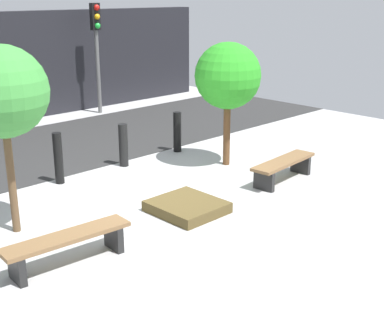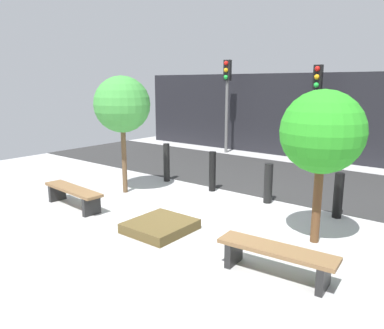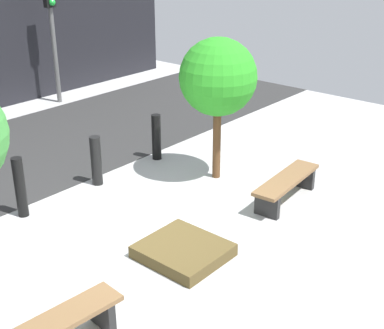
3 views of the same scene
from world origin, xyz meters
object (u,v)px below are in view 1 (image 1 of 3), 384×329
bollard_center (123,145)px  traffic_light_mid_east (97,38)px  tree_behind_right_bench (228,76)px  planter_bed (187,207)px  tree_behind_left_bench (2,92)px  bench_left (68,243)px  bollard_right (177,132)px  bollard_left (58,158)px  bench_right (283,166)px

bollard_center → traffic_light_mid_east: size_ratio=0.28×
tree_behind_right_bench → bollard_center: bearing=138.5°
planter_bed → tree_behind_left_bench: bearing=151.7°
bench_left → traffic_light_mid_east: traffic_light_mid_east is taller
bollard_center → bollard_right: size_ratio=0.98×
bench_left → planter_bed: size_ratio=1.60×
tree_behind_left_bench → bollard_left: bearing=41.5°
tree_behind_right_bench → bollard_right: (-0.09, 1.47, -1.45)m
bollard_left → bollard_right: size_ratio=1.09×
tree_behind_right_bench → bollard_left: size_ratio=2.57×
bench_left → bench_right: bench_left is taller
planter_bed → tree_behind_right_bench: 3.33m
bench_left → planter_bed: bench_left is taller
bench_left → tree_behind_left_bench: bearing=94.5°
bollard_left → bollard_right: bollard_left is taller
tree_behind_right_bench → bollard_right: size_ratio=2.79×
tree_behind_left_bench → tree_behind_right_bench: bearing=0.0°
bench_left → tree_behind_left_bench: 2.42m
traffic_light_mid_east → bollard_left: bearing=-132.0°
tree_behind_right_bench → bollard_left: (-3.24, 1.47, -1.41)m
planter_bed → traffic_light_mid_east: (3.53, 7.60, 2.20)m
bench_right → tree_behind_right_bench: size_ratio=0.66×
bench_right → bollard_right: bollard_right is taller
bollard_center → bollard_right: bearing=0.0°
bench_left → traffic_light_mid_east: (5.99, 7.80, 1.96)m
bollard_center → bollard_right: 1.58m
tree_behind_left_bench → bollard_right: 5.33m
bollard_left → planter_bed: bearing=-74.2°
planter_bed → bollard_center: bollard_center is taller
tree_behind_right_bench → bollard_center: 2.66m
bench_right → traffic_light_mid_east: 8.11m
bench_left → bollard_right: size_ratio=1.96×
tree_behind_right_bench → bollard_right: 2.07m
bench_right → traffic_light_mid_east: traffic_light_mid_east is taller
tree_behind_left_bench → bench_right: bearing=-17.2°
bench_right → tree_behind_left_bench: bearing=158.3°
bollard_right → bench_left: bearing=-148.1°
bollard_right → tree_behind_left_bench: bearing=-163.0°
bench_right → planter_bed: size_ratio=1.51×
bollard_right → traffic_light_mid_east: bearing=76.3°
tree_behind_left_bench → tree_behind_right_bench: 4.91m
bench_right → bollard_right: (-0.09, 3.00, 0.16)m
bench_left → bollard_right: (4.82, 3.00, 0.15)m
tree_behind_right_bench → traffic_light_mid_east: 6.38m
bench_left → bollard_center: (3.24, 3.00, 0.14)m
bench_right → tree_behind_left_bench: tree_behind_left_bench is taller
bench_right → traffic_light_mid_east: size_ratio=0.53×
tree_behind_left_bench → bollard_right: bearing=17.0°
bench_left → planter_bed: bearing=9.1°
planter_bed → bollard_center: size_ratio=1.24×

